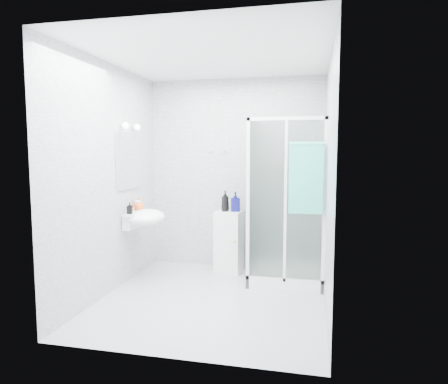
% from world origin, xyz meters
% --- Properties ---
extents(room, '(2.40, 2.60, 2.60)m').
position_xyz_m(room, '(0.00, 0.00, 1.30)').
color(room, silver).
rests_on(room, ground).
extents(shower_enclosure, '(0.90, 0.95, 2.00)m').
position_xyz_m(shower_enclosure, '(0.67, 0.77, 0.45)').
color(shower_enclosure, white).
rests_on(shower_enclosure, ground).
extents(wall_basin, '(0.46, 0.56, 0.35)m').
position_xyz_m(wall_basin, '(-0.99, 0.45, 0.80)').
color(wall_basin, white).
rests_on(wall_basin, ground).
extents(mirror, '(0.02, 0.60, 0.70)m').
position_xyz_m(mirror, '(-1.19, 0.45, 1.50)').
color(mirror, white).
rests_on(mirror, room).
extents(vanity_lights, '(0.10, 0.40, 0.08)m').
position_xyz_m(vanity_lights, '(-1.14, 0.45, 1.92)').
color(vanity_lights, silver).
rests_on(vanity_lights, room).
extents(wall_hooks, '(0.23, 0.06, 0.03)m').
position_xyz_m(wall_hooks, '(-0.25, 1.26, 1.62)').
color(wall_hooks, silver).
rests_on(wall_hooks, room).
extents(storage_cabinet, '(0.37, 0.38, 0.82)m').
position_xyz_m(storage_cabinet, '(-0.03, 1.04, 0.41)').
color(storage_cabinet, white).
rests_on(storage_cabinet, ground).
extents(hand_towel, '(0.37, 0.05, 0.79)m').
position_xyz_m(hand_towel, '(0.97, 0.36, 1.34)').
color(hand_towel, '#33C3A1').
rests_on(hand_towel, shower_enclosure).
extents(shampoo_bottle_a, '(0.11, 0.11, 0.28)m').
position_xyz_m(shampoo_bottle_a, '(-0.09, 1.04, 0.96)').
color(shampoo_bottle_a, black).
rests_on(shampoo_bottle_a, storage_cabinet).
extents(shampoo_bottle_b, '(0.14, 0.14, 0.26)m').
position_xyz_m(shampoo_bottle_b, '(0.05, 1.07, 0.95)').
color(shampoo_bottle_b, '#0D0E52').
rests_on(shampoo_bottle_b, storage_cabinet).
extents(soap_dispenser_orange, '(0.15, 0.15, 0.17)m').
position_xyz_m(soap_dispenser_orange, '(-1.11, 0.56, 0.95)').
color(soap_dispenser_orange, '#FF5A1E').
rests_on(soap_dispenser_orange, wall_basin).
extents(soap_dispenser_black, '(0.08, 0.08, 0.14)m').
position_xyz_m(soap_dispenser_black, '(-1.11, 0.31, 0.93)').
color(soap_dispenser_black, black).
rests_on(soap_dispenser_black, wall_basin).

